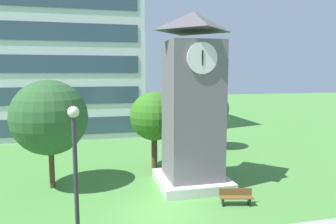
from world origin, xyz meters
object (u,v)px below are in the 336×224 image
tree_near_tower (211,109)px  tree_by_building (49,118)px  tree_streetside (154,117)px  park_bench (236,197)px  street_lamp (76,180)px  clock_tower (193,110)px

tree_near_tower → tree_by_building: 15.14m
tree_streetside → tree_near_tower: (6.29, 4.76, -0.15)m
tree_streetside → park_bench: bearing=-67.7°
tree_streetside → tree_by_building: (-6.98, -2.50, 0.51)m
tree_by_building → street_lamp: bearing=-78.5°
street_lamp → tree_streetside: bearing=68.7°
park_bench → clock_tower: bearing=112.8°
park_bench → street_lamp: size_ratio=0.30×
park_bench → tree_streetside: bearing=112.3°
park_bench → tree_near_tower: bearing=75.4°
tree_streetside → tree_by_building: bearing=-160.3°
street_lamp → tree_by_building: (-2.06, 10.11, 0.65)m
tree_near_tower → tree_by_building: tree_by_building is taller
clock_tower → tree_near_tower: size_ratio=1.97×
clock_tower → park_bench: (1.43, -3.41, -4.38)m
tree_by_building → clock_tower: bearing=-10.6°
park_bench → tree_streetside: (-3.09, 7.52, 3.48)m
park_bench → tree_near_tower: tree_near_tower is taller
park_bench → tree_near_tower: 13.11m
street_lamp → clock_tower: bearing=52.2°
street_lamp → tree_near_tower: 20.67m
clock_tower → tree_streetside: (-1.66, 4.11, -0.91)m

